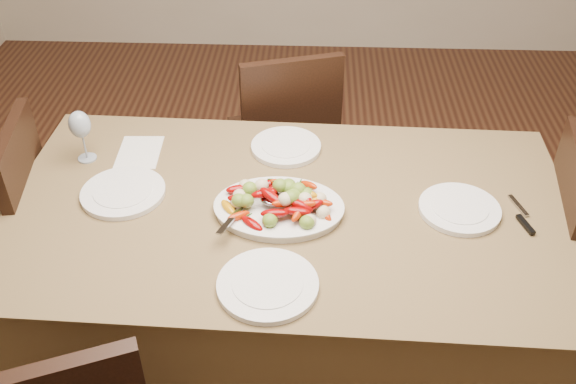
# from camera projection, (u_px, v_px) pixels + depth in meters

# --- Properties ---
(dining_table) EXTENTS (1.87, 1.09, 0.76)m
(dining_table) POSITION_uv_depth(u_px,v_px,m) (288.00, 289.00, 2.30)
(dining_table) COLOR brown
(dining_table) RESTS_ON ground
(chair_far) EXTENTS (0.52, 0.52, 0.95)m
(chair_far) POSITION_uv_depth(u_px,v_px,m) (281.00, 137.00, 2.92)
(chair_far) COLOR black
(chair_far) RESTS_ON ground
(serving_platter) EXTENTS (0.41, 0.31, 0.02)m
(serving_platter) POSITION_uv_depth(u_px,v_px,m) (279.00, 209.00, 2.04)
(serving_platter) COLOR white
(serving_platter) RESTS_ON dining_table
(roasted_vegetables) EXTENTS (0.34, 0.23, 0.09)m
(roasted_vegetables) POSITION_uv_depth(u_px,v_px,m) (279.00, 195.00, 2.01)
(roasted_vegetables) COLOR #790303
(roasted_vegetables) RESTS_ON serving_platter
(serving_spoon) EXTENTS (0.28, 0.15, 0.03)m
(serving_spoon) POSITION_uv_depth(u_px,v_px,m) (257.00, 207.00, 2.00)
(serving_spoon) COLOR #9EA0A8
(serving_spoon) RESTS_ON serving_platter
(plate_left) EXTENTS (0.28, 0.28, 0.02)m
(plate_left) POSITION_uv_depth(u_px,v_px,m) (123.00, 193.00, 2.12)
(plate_left) COLOR white
(plate_left) RESTS_ON dining_table
(plate_right) EXTENTS (0.26, 0.26, 0.02)m
(plate_right) POSITION_uv_depth(u_px,v_px,m) (459.00, 209.00, 2.05)
(plate_right) COLOR white
(plate_right) RESTS_ON dining_table
(plate_far) EXTENTS (0.25, 0.25, 0.02)m
(plate_far) POSITION_uv_depth(u_px,v_px,m) (286.00, 147.00, 2.33)
(plate_far) COLOR white
(plate_far) RESTS_ON dining_table
(plate_near) EXTENTS (0.29, 0.29, 0.02)m
(plate_near) POSITION_uv_depth(u_px,v_px,m) (268.00, 285.00, 1.78)
(plate_near) COLOR white
(plate_near) RESTS_ON dining_table
(wine_glass) EXTENTS (0.08, 0.08, 0.20)m
(wine_glass) POSITION_uv_depth(u_px,v_px,m) (82.00, 135.00, 2.23)
(wine_glass) COLOR #8C99A5
(wine_glass) RESTS_ON dining_table
(menu_card) EXTENTS (0.16, 0.22, 0.00)m
(menu_card) POSITION_uv_depth(u_px,v_px,m) (139.00, 152.00, 2.32)
(menu_card) COLOR silver
(menu_card) RESTS_ON dining_table
(table_knife) EXTENTS (0.07, 0.20, 0.01)m
(table_knife) POSITION_uv_depth(u_px,v_px,m) (522.00, 216.00, 2.03)
(table_knife) COLOR #9EA0A8
(table_knife) RESTS_ON dining_table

